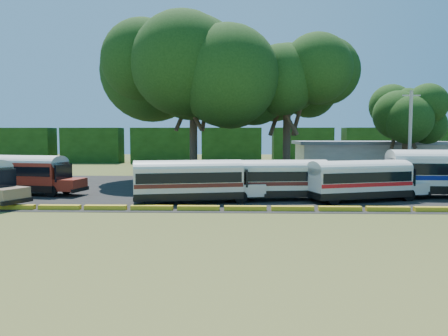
{
  "coord_description": "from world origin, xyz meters",
  "views": [
    {
      "loc": [
        0.98,
        -26.58,
        4.84
      ],
      "look_at": [
        -0.01,
        6.0,
        2.34
      ],
      "focal_mm": 35.0,
      "sensor_mm": 36.0,
      "label": 1
    }
  ],
  "objects_px": {
    "bus_red": "(20,172)",
    "tree_west": "(193,68)",
    "bus_white_red": "(362,178)",
    "bus_cream_west": "(191,179)"
  },
  "relations": [
    {
      "from": "bus_red",
      "to": "tree_west",
      "type": "height_order",
      "value": "tree_west"
    },
    {
      "from": "bus_white_red",
      "to": "tree_west",
      "type": "bearing_deg",
      "value": 117.28
    },
    {
      "from": "bus_red",
      "to": "bus_cream_west",
      "type": "bearing_deg",
      "value": -4.77
    },
    {
      "from": "bus_red",
      "to": "tree_west",
      "type": "xyz_separation_m",
      "value": [
        13.09,
        10.44,
        9.82
      ]
    },
    {
      "from": "tree_west",
      "to": "bus_red",
      "type": "bearing_deg",
      "value": -141.41
    },
    {
      "from": "bus_red",
      "to": "bus_cream_west",
      "type": "distance_m",
      "value": 14.92
    },
    {
      "from": "bus_red",
      "to": "tree_west",
      "type": "relative_size",
      "value": 0.58
    },
    {
      "from": "bus_white_red",
      "to": "tree_west",
      "type": "relative_size",
      "value": 0.55
    },
    {
      "from": "bus_cream_west",
      "to": "bus_white_red",
      "type": "xyz_separation_m",
      "value": [
        12.31,
        1.1,
        -0.04
      ]
    },
    {
      "from": "bus_cream_west",
      "to": "bus_white_red",
      "type": "relative_size",
      "value": 1.02
    }
  ]
}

